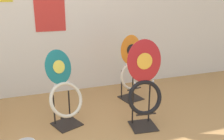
{
  "coord_description": "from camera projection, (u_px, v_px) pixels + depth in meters",
  "views": [
    {
      "loc": [
        -0.21,
        -1.55,
        1.44
      ],
      "look_at": [
        0.74,
        1.14,
        0.55
      ],
      "focal_mm": 40.0,
      "sensor_mm": 36.0,
      "label": 1
    }
  ],
  "objects": [
    {
      "name": "toilet_seat_display_teal_sax",
      "position": [
        64.0,
        93.0,
        2.75
      ],
      "size": [
        0.45,
        0.4,
        0.85
      ],
      "color": "black",
      "rests_on": "ground_plane"
    },
    {
      "name": "wall_back",
      "position": [
        38.0,
        3.0,
        3.36
      ],
      "size": [
        8.0,
        0.07,
        2.6
      ],
      "color": "silver",
      "rests_on": "ground_plane"
    },
    {
      "name": "toilet_seat_display_crimson_swirl",
      "position": [
        144.0,
        88.0,
        2.67
      ],
      "size": [
        0.4,
        0.31,
        0.98
      ],
      "color": "black",
      "rests_on": "ground_plane"
    },
    {
      "name": "toilet_seat_display_orange_sun",
      "position": [
        131.0,
        69.0,
        3.42
      ],
      "size": [
        0.39,
        0.33,
        0.9
      ],
      "color": "black",
      "rests_on": "ground_plane"
    }
  ]
}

